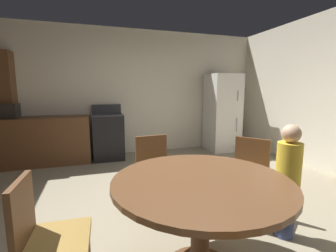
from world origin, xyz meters
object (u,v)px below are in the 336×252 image
Objects in this scene: chair_west at (45,235)px; chair_northeast at (248,173)px; oven_range at (108,136)px; microwave at (4,111)px; dining_table at (201,198)px; person_child at (288,178)px; chair_north at (154,169)px; refrigerator at (222,113)px.

chair_west and chair_northeast have the same top height.
chair_northeast is at bearing 18.85° from chair_west.
oven_range is 2.50× the size of microwave.
chair_northeast is at bearing 35.47° from dining_table.
chair_west is at bearing -18.85° from chair_northeast.
oven_range is 3.52m from person_child.
dining_table is at bearing 0.00° from chair_north.
chair_northeast reaches higher than dining_table.
microwave is at bearing -55.52° from person_child.
dining_table is 1.49× the size of chair_northeast.
refrigerator is at bearing -1.19° from oven_range.
refrigerator is 4.38m from microwave.
person_child is (3.23, -3.21, -0.45)m from microwave.
dining_table is (-2.13, -3.34, -0.27)m from refrigerator.
chair_west is (-0.96, -1.00, 0.00)m from chair_north.
dining_table is 1.05m from chair_northeast.
oven_range is 3.43m from dining_table.
microwave reaches higher than oven_range.
chair_northeast is at bearing -64.65° from oven_range.
person_child reaches higher than chair_west.
person_child is (1.45, -3.21, 0.11)m from oven_range.
oven_range is 1.26× the size of chair_north.
dining_table is 1.49× the size of chair_north.
oven_range is 1.26× the size of chair_northeast.
chair_west is 0.80× the size of person_child.
dining_table is 1.00m from person_child.
chair_northeast is (0.94, -0.44, 0.00)m from chair_north.
dining_table is at bearing 0.00° from chair_northeast.
person_child reaches higher than chair_north.
oven_range is 2.63m from refrigerator.
chair_west is (-0.58, -3.35, 0.03)m from oven_range.
oven_range reaches higher than dining_table.
refrigerator reaches higher than chair_northeast.
microwave is 0.51× the size of chair_west.
person_child is (1.07, -0.86, 0.08)m from chair_north.
microwave is 4.57m from person_child.
chair_north is (2.16, -2.35, -0.53)m from microwave.
chair_north is at bearing -133.99° from refrigerator.
chair_northeast is at bearing -84.25° from person_child.
chair_northeast is (1.90, 0.57, 0.00)m from chair_west.
chair_north is at bearing -80.81° from oven_range.
chair_north is 1.37m from person_child.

